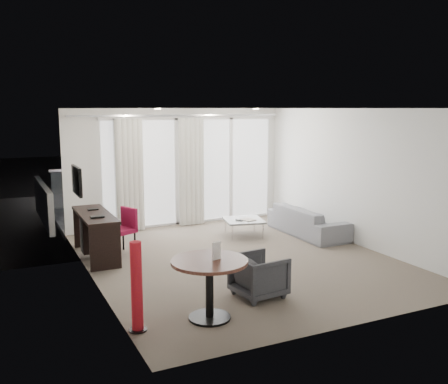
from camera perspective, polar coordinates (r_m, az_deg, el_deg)
name	(u,v)px	position (r m, az deg, el deg)	size (l,w,h in m)	color
floor	(239,259)	(8.78, 1.69, -7.69)	(5.00, 6.00, 0.00)	#62574A
ceiling	(239,108)	(8.39, 1.78, 9.54)	(5.00, 6.00, 0.00)	white
wall_left	(90,197)	(7.69, -15.09, -0.52)	(0.00, 6.00, 2.60)	silver
wall_right	(355,177)	(9.87, 14.78, 1.65)	(0.00, 6.00, 2.60)	silver
wall_front	(356,221)	(6.02, 14.88, -3.24)	(5.00, 0.00, 2.60)	silver
window_panel	(191,171)	(11.32, -3.81, 2.41)	(4.00, 0.02, 2.38)	white
window_frame	(191,171)	(11.31, -3.78, 2.40)	(4.10, 0.06, 2.44)	white
curtain_left	(130,176)	(10.72, -10.71, 1.86)	(0.60, 0.20, 2.38)	beige
curtain_right	(192,172)	(11.15, -3.73, 2.30)	(0.60, 0.20, 2.38)	beige
curtain_track	(180,115)	(10.97, -5.03, 8.72)	(4.80, 0.04, 0.04)	#B2B2B7
downlight_a	(158,109)	(9.52, -7.59, 9.40)	(0.12, 0.12, 0.02)	#FFE0B2
downlight_b	(256,109)	(10.36, 3.68, 9.46)	(0.12, 0.12, 0.02)	#FFE0B2
desk	(96,235)	(9.08, -14.46, -4.83)	(0.53, 1.68, 0.79)	black
tv	(77,181)	(9.10, -16.48, 1.26)	(0.05, 0.80, 0.50)	black
desk_chair	(121,231)	(9.21, -11.66, -4.40)	(0.45, 0.42, 0.82)	maroon
round_table	(210,290)	(6.30, -1.66, -11.08)	(0.95, 0.95, 0.76)	#48251A
menu_card	(217,263)	(6.20, -0.86, -8.10)	(0.12, 0.02, 0.22)	white
red_lamp	(137,287)	(6.01, -9.95, -10.62)	(0.22, 0.22, 1.09)	#B41520
tub_armchair	(259,276)	(7.05, 4.03, -9.51)	(0.64, 0.66, 0.60)	#313135
coffee_table	(244,227)	(10.32, 2.26, -4.07)	(0.77, 0.77, 0.35)	gray
remote	(239,220)	(10.15, 1.75, -3.22)	(0.05, 0.17, 0.02)	black
magazine	(248,219)	(10.22, 2.76, -3.13)	(0.24, 0.31, 0.02)	gray
sofa	(308,221)	(10.53, 9.54, -3.26)	(1.99, 0.78, 0.58)	slate
terrace_slab	(170,213)	(12.93, -6.22, -2.39)	(5.60, 3.00, 0.12)	#4D4D50
rattan_chair_a	(184,191)	(13.38, -4.54, 0.06)	(0.55, 0.55, 0.81)	brown
rattan_chair_b	(239,193)	(13.18, 1.68, -0.17)	(0.52, 0.52, 0.76)	brown
rattan_table	(235,201)	(12.74, 1.26, -1.07)	(0.51, 0.51, 0.51)	brown
balustrade	(152,184)	(14.19, -8.19, 0.92)	(5.50, 0.06, 1.05)	#B2B2B7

